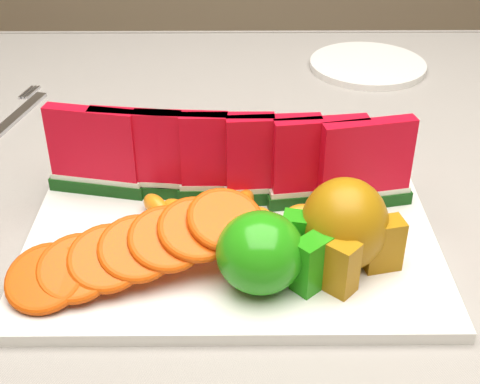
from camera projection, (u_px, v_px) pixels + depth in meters
name	position (u px, v px, depth m)	size (l,w,h in m)	color
table	(248.00, 259.00, 0.81)	(1.40, 0.90, 0.75)	#4B2B1C
tablecloth	(248.00, 216.00, 0.78)	(1.53, 1.03, 0.20)	gray
platter	(232.00, 232.00, 0.67)	(0.40, 0.30, 0.01)	silver
apple_cluster	(268.00, 252.00, 0.58)	(0.11, 0.10, 0.07)	#3D911C
pear_cluster	(346.00, 228.00, 0.60)	(0.11, 0.11, 0.09)	#A17119
side_plate	(368.00, 65.00, 1.04)	(0.21, 0.21, 0.01)	silver
fork	(14.00, 117.00, 0.90)	(0.05, 0.19, 0.00)	silver
watermelon_row	(227.00, 160.00, 0.69)	(0.39, 0.07, 0.10)	#113A0F
orange_fan_front	(138.00, 248.00, 0.59)	(0.25, 0.14, 0.06)	orange
orange_fan_back	(233.00, 146.00, 0.76)	(0.34, 0.11, 0.05)	orange
tangerine_segments	(259.00, 209.00, 0.67)	(0.23, 0.07, 0.02)	red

